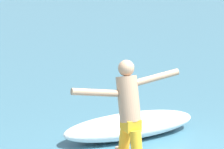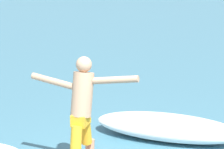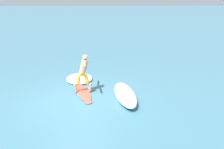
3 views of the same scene
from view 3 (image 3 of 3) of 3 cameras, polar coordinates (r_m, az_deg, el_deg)
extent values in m
plane|color=teal|center=(8.99, -9.02, -6.69)|extent=(200.00, 200.00, 0.00)
ellipsoid|color=#DF5340|center=(9.62, -7.54, -4.57)|extent=(2.09, 1.10, 0.07)
ellipsoid|color=#DF5340|center=(8.70, -6.11, -7.21)|extent=(0.36, 0.36, 0.06)
ellipsoid|color=#2870B2|center=(9.62, -7.54, -4.57)|extent=(2.10, 1.11, 0.03)
cone|color=black|center=(10.40, -8.47, -3.28)|extent=(0.06, 0.06, 0.14)
cone|color=black|center=(10.25, -9.13, -3.67)|extent=(0.06, 0.06, 0.14)
cone|color=black|center=(10.30, -7.51, -3.47)|extent=(0.06, 0.06, 0.14)
cylinder|color=tan|center=(9.53, -5.71, -3.29)|extent=(0.14, 0.18, 0.38)
cylinder|color=gold|center=(9.39, -6.65, -1.19)|extent=(0.17, 0.23, 0.42)
cylinder|color=tan|center=(9.54, -9.49, -3.46)|extent=(0.14, 0.18, 0.38)
cylinder|color=gold|center=(9.39, -8.75, -1.28)|extent=(0.17, 0.23, 0.42)
cube|color=gold|center=(9.31, -7.77, 0.13)|extent=(0.22, 0.28, 0.16)
cylinder|color=tan|center=(9.20, -7.41, 2.08)|extent=(0.32, 0.44, 0.65)
sphere|color=tan|center=(9.09, -7.06, 4.48)|extent=(0.22, 0.22, 0.22)
cylinder|color=tan|center=(9.60, -7.17, 3.61)|extent=(0.64, 0.14, 0.20)
cylinder|color=tan|center=(8.70, -7.11, 2.67)|extent=(0.64, 0.15, 0.19)
ellipsoid|color=white|center=(8.94, 3.44, -5.21)|extent=(2.47, 1.05, 0.40)
ellipsoid|color=white|center=(11.07, -8.51, -1.03)|extent=(1.68, 1.42, 0.17)
camera|label=1|loc=(13.19, -35.67, 12.54)|focal=85.00mm
camera|label=2|loc=(8.84, -53.54, 8.94)|focal=85.00mm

